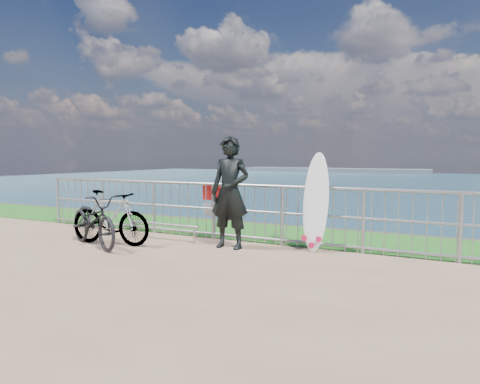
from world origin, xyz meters
The scene contains 8 objects.
grass_strip centered at (0.00, 2.70, 0.01)m, with size 120.00×120.00×0.00m, color #195818.
seascape centered at (-43.75, 147.49, -4.03)m, with size 260.00×260.00×5.00m.
railing centered at (0.01, 1.60, 0.58)m, with size 10.06×0.10×1.13m.
surfer centered at (0.27, 0.93, 1.01)m, with size 0.73×0.48×2.02m, color black.
surfboard centered at (1.70, 1.44, 0.80)m, with size 0.48×0.43×1.74m.
bicycle_near centered at (-1.99, -0.15, 0.49)m, with size 0.65×1.85×0.97m, color black.
bicycle_far centered at (-1.86, 0.13, 0.51)m, with size 0.48×1.70×1.02m, color black.
bike_rack centered at (-1.25, 0.95, 0.29)m, with size 1.66×0.05×0.35m.
Camera 1 is at (4.42, -6.31, 1.68)m, focal length 35.00 mm.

